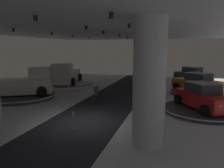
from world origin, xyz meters
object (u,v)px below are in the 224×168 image
(display_car_mid_right, at_px, (203,97))
(pickup_truck_mid_left, at_px, (24,84))
(column_right, at_px, (149,83))
(display_car_deep_right, at_px, (193,75))
(display_platform_mid_left, at_px, (21,96))
(display_platform_deep_right, at_px, (193,82))
(display_car_far_right, at_px, (197,83))
(pickup_truck_far_left, at_px, (66,75))
(display_platform_far_right, at_px, (196,92))
(display_platform_mid_right, at_px, (203,110))
(display_platform_far_left, at_px, (67,84))
(visitor_walking_near, at_px, (96,93))

(display_car_mid_right, relative_size, pickup_truck_mid_left, 0.80)
(column_right, relative_size, display_car_deep_right, 1.22)
(column_right, bearing_deg, display_car_deep_right, 80.38)
(display_platform_mid_left, bearing_deg, display_platform_deep_right, 39.38)
(display_car_deep_right, bearing_deg, display_car_far_right, -90.92)
(pickup_truck_far_left, bearing_deg, display_car_deep_right, 21.43)
(display_platform_mid_left, bearing_deg, pickup_truck_far_left, 83.49)
(display_car_deep_right, xyz_separation_m, display_platform_mid_left, (-14.62, -12.04, -0.90))
(display_platform_far_right, bearing_deg, column_right, -103.90)
(display_car_deep_right, relative_size, display_platform_mid_right, 0.86)
(display_platform_far_left, bearing_deg, display_car_mid_right, -26.78)
(display_platform_deep_right, distance_m, pickup_truck_mid_left, 18.67)
(display_platform_far_left, height_order, pickup_truck_mid_left, pickup_truck_mid_left)
(display_car_mid_right, xyz_separation_m, display_platform_mid_left, (-14.44, 0.03, -0.85))
(display_platform_mid_right, relative_size, display_platform_far_left, 0.92)
(display_car_mid_right, bearing_deg, column_right, -115.53)
(display_platform_far_right, height_order, display_car_far_right, display_car_far_right)
(column_right, xyz_separation_m, display_car_mid_right, (2.89, 6.05, -1.74))
(visitor_walking_near, bearing_deg, column_right, -51.38)
(display_car_deep_right, height_order, pickup_truck_mid_left, pickup_truck_mid_left)
(display_platform_deep_right, relative_size, display_platform_mid_right, 0.89)
(display_car_mid_right, bearing_deg, visitor_walking_near, -177.38)
(pickup_truck_mid_left, bearing_deg, display_car_mid_right, -0.75)
(display_car_deep_right, relative_size, pickup_truck_far_left, 0.80)
(display_car_deep_right, xyz_separation_m, display_platform_mid_right, (-0.17, -12.10, -0.92))
(display_car_mid_right, bearing_deg, display_platform_far_right, 89.43)
(display_car_deep_right, bearing_deg, column_right, -99.62)
(display_car_deep_right, bearing_deg, display_platform_deep_right, -31.84)
(display_car_deep_right, distance_m, display_platform_far_right, 6.28)
(display_car_far_right, xyz_separation_m, pickup_truck_mid_left, (-14.24, -5.66, 0.17))
(display_car_far_right, bearing_deg, pickup_truck_far_left, 176.73)
(display_platform_mid_left, height_order, visitor_walking_near, visitor_walking_near)
(column_right, xyz_separation_m, display_platform_far_right, (2.95, 11.91, -2.59))
(display_platform_mid_left, xyz_separation_m, pickup_truck_mid_left, (0.28, 0.15, 1.06))
(visitor_walking_near, bearing_deg, display_car_far_right, 39.40)
(column_right, bearing_deg, display_platform_mid_right, 64.24)
(display_car_mid_right, height_order, pickup_truck_far_left, pickup_truck_far_left)
(display_car_far_right, distance_m, visitor_walking_near, 9.75)
(pickup_truck_mid_left, relative_size, visitor_walking_near, 3.56)
(display_car_deep_right, bearing_deg, display_car_mid_right, -90.86)
(column_right, relative_size, pickup_truck_far_left, 0.98)
(display_car_deep_right, distance_m, display_car_far_right, 6.23)
(display_platform_far_left, bearing_deg, display_car_far_right, -4.54)
(pickup_truck_far_left, bearing_deg, display_platform_far_right, -3.20)
(display_platform_mid_right, distance_m, display_car_mid_right, 0.87)
(column_right, relative_size, display_platform_far_right, 1.20)
(display_platform_far_right, relative_size, display_car_far_right, 1.04)
(display_car_far_right, height_order, display_platform_far_left, display_car_far_right)
(display_platform_far_left, bearing_deg, pickup_truck_far_left, -76.94)
(display_platform_mid_right, height_order, display_platform_far_left, display_platform_far_left)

